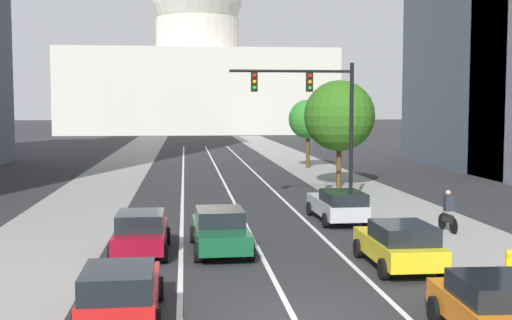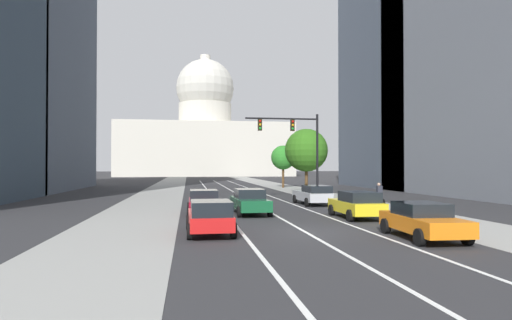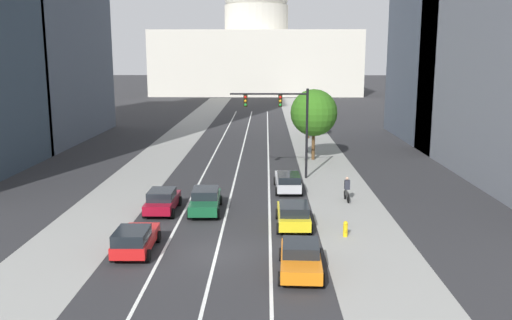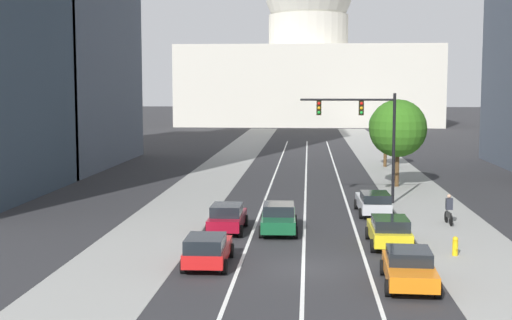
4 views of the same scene
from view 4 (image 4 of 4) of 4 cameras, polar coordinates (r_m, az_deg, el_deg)
name	(u,v)px [view 4 (image 4 of 4)]	position (r m, az deg, el deg)	size (l,w,h in m)	color
ground_plane	(306,165)	(70.07, 4.09, -0.40)	(400.00, 400.00, 0.00)	#2B2B2D
sidewalk_left	(220,170)	(65.60, -2.91, -0.83)	(4.90, 130.00, 0.01)	gray
sidewalk_right	(394,172)	(65.56, 11.05, -0.94)	(4.90, 130.00, 0.01)	gray
lane_stripe_left	(270,186)	(55.26, 1.17, -2.10)	(0.16, 90.00, 0.01)	white
lane_stripe_center	(306,186)	(55.18, 4.03, -2.12)	(0.16, 90.00, 0.01)	white
lane_stripe_right	(341,187)	(55.24, 6.90, -2.14)	(0.16, 90.00, 0.01)	white
office_tower_far_left	(22,7)	(73.55, -18.39, 11.63)	(18.45, 24.11, 30.72)	#4C5666
capitol_building	(308,63)	(144.50, 4.22, 7.79)	(50.93, 24.49, 36.87)	beige
car_silver	(373,202)	(43.41, 9.46, -3.37)	(2.03, 4.85, 1.48)	#B2B5BA
car_crimson	(227,217)	(37.99, -2.35, -4.65)	(1.95, 4.25, 1.49)	maroon
car_orange	(409,267)	(28.50, 12.25, -8.45)	(2.18, 4.46, 1.42)	orange
car_yellow	(389,231)	(35.05, 10.71, -5.63)	(2.02, 4.29, 1.49)	yellow
car_red	(207,249)	(30.74, -3.95, -7.20)	(1.99, 4.25, 1.48)	red
car_green	(279,218)	(37.91, 1.84, -4.66)	(2.11, 4.82, 1.51)	#14512D
traffic_signal_mast	(366,125)	(47.25, 8.89, 2.79)	(6.29, 0.39, 7.32)	black
fire_hydrant	(455,246)	(33.93, 15.78, -6.69)	(0.26, 0.35, 0.91)	yellow
cyclist	(449,210)	(41.29, 15.31, -3.88)	(0.38, 1.70, 1.72)	black
street_tree_far_right	(398,128)	(55.56, 11.38, 2.52)	(4.46, 4.46, 6.77)	#51381E
street_tree_near_right	(386,125)	(69.15, 10.43, 2.79)	(3.26, 3.26, 5.70)	#51381E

